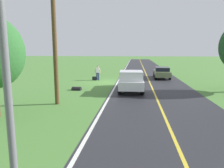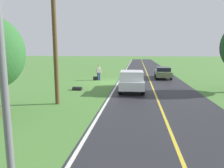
% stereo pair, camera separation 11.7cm
% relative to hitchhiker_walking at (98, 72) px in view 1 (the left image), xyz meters
% --- Properties ---
extents(ground_plane, '(200.00, 200.00, 0.00)m').
position_rel_hitchhiker_walking_xyz_m(ground_plane, '(-1.30, 1.48, -0.98)').
color(ground_plane, '#4C7F38').
extents(road_surface, '(7.41, 120.00, 0.00)m').
position_rel_hitchhiker_walking_xyz_m(road_surface, '(-6.00, 1.48, -0.98)').
color(road_surface, '#28282D').
rests_on(road_surface, ground).
extents(lane_edge_line, '(0.16, 117.60, 0.00)m').
position_rel_hitchhiker_walking_xyz_m(lane_edge_line, '(-2.47, 1.48, -0.98)').
color(lane_edge_line, silver).
rests_on(lane_edge_line, ground).
extents(lane_centre_line, '(0.14, 117.60, 0.00)m').
position_rel_hitchhiker_walking_xyz_m(lane_centre_line, '(-6.00, 1.48, -0.98)').
color(lane_centre_line, gold).
rests_on(lane_centre_line, ground).
extents(hitchhiker_walking, '(0.62, 0.51, 1.75)m').
position_rel_hitchhiker_walking_xyz_m(hitchhiker_walking, '(0.00, 0.00, 0.00)').
color(hitchhiker_walking, navy).
rests_on(hitchhiker_walking, ground).
extents(suitcase_carried, '(0.47, 0.23, 0.43)m').
position_rel_hitchhiker_walking_xyz_m(suitcase_carried, '(0.41, 0.11, -0.76)').
color(suitcase_carried, black).
rests_on(suitcase_carried, ground).
extents(pickup_truck_passing, '(2.22, 5.45, 1.82)m').
position_rel_hitchhiker_walking_xyz_m(pickup_truck_passing, '(-4.04, 6.19, -0.01)').
color(pickup_truck_passing, silver).
rests_on(pickup_truck_passing, ground).
extents(sedan_near_oncoming, '(2.03, 4.45, 1.41)m').
position_rel_hitchhiker_walking_xyz_m(sedan_near_oncoming, '(-7.72, -2.59, -0.23)').
color(sedan_near_oncoming, '#66754C').
rests_on(sedan_near_oncoming, ground).
extents(utility_pole_roadside, '(0.28, 0.28, 7.84)m').
position_rel_hitchhiker_walking_xyz_m(utility_pole_roadside, '(0.68, 11.21, 2.94)').
color(utility_pole_roadside, brown).
rests_on(utility_pole_roadside, ground).
extents(drainage_culvert, '(0.80, 0.60, 0.60)m').
position_rel_hitchhiker_walking_xyz_m(drainage_culvert, '(0.76, 6.38, -0.98)').
color(drainage_culvert, black).
rests_on(drainage_culvert, ground).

